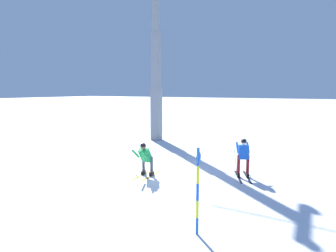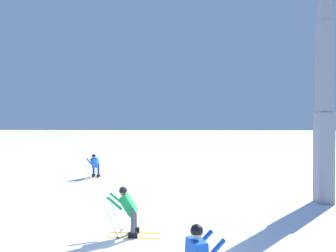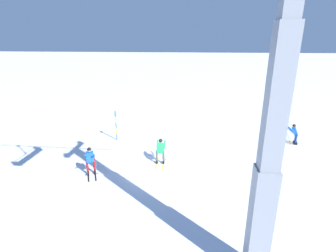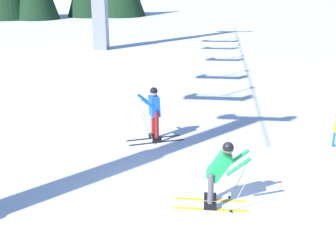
{
  "view_description": "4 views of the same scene",
  "coord_description": "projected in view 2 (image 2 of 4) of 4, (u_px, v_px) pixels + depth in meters",
  "views": [
    {
      "loc": [
        6.39,
        -10.28,
        3.77
      ],
      "look_at": [
        -0.14,
        1.71,
        1.98
      ],
      "focal_mm": 28.83,
      "sensor_mm": 36.0,
      "label": 1
    },
    {
      "loc": [
        9.08,
        1.16,
        3.54
      ],
      "look_at": [
        -0.37,
        0.64,
        3.44
      ],
      "focal_mm": 31.42,
      "sensor_mm": 36.0,
      "label": 2
    },
    {
      "loc": [
        -2.01,
        14.21,
        7.58
      ],
      "look_at": [
        -0.74,
        1.65,
        3.24
      ],
      "focal_mm": 27.55,
      "sensor_mm": 36.0,
      "label": 3
    },
    {
      "loc": [
        -8.75,
        -0.41,
        4.95
      ],
      "look_at": [
        -0.81,
        0.46,
        2.13
      ],
      "focal_mm": 46.52,
      "sensor_mm": 36.0,
      "label": 4
    }
  ],
  "objects": [
    {
      "name": "ground_plane",
      "position": [
        147.0,
        236.0,
        9.17
      ],
      "size": [
        260.0,
        260.0,
        0.0
      ],
      "primitive_type": "plane",
      "color": "white"
    },
    {
      "name": "skier_distant_downhill",
      "position": [
        95.0,
        164.0,
        19.0
      ],
      "size": [
        1.75,
        0.95,
        1.65
      ],
      "color": "yellow",
      "rests_on": "ground_plane"
    },
    {
      "name": "skier_carving_main",
      "position": [
        128.0,
        207.0,
        9.23
      ],
      "size": [
        0.71,
        1.69,
        1.68
      ],
      "color": "yellow",
      "rests_on": "ground_plane"
    },
    {
      "name": "lift_tower_near",
      "position": [
        324.0,
        83.0,
        12.91
      ],
      "size": [
        0.66,
        2.63,
        12.54
      ],
      "color": "gray",
      "rests_on": "ground_plane"
    }
  ]
}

